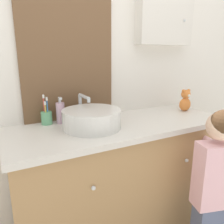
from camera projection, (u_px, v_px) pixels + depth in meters
wall_back at (105, 53)px, 1.63m from camera, size 3.20×0.18×2.50m
vanity_counter at (122, 178)px, 1.57m from camera, size 1.49×0.57×0.83m
sink_basin at (92, 118)px, 1.36m from camera, size 0.36×0.41×0.19m
toothbrush_holder at (47, 117)px, 1.43m from camera, size 0.07×0.07×0.20m
soap_dispenser at (60, 113)px, 1.45m from camera, size 0.06×0.06×0.18m
child_figure at (214, 178)px, 1.30m from camera, size 0.33×0.44×0.98m
teddy_bear at (185, 101)px, 1.78m from camera, size 0.10×0.08×0.18m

